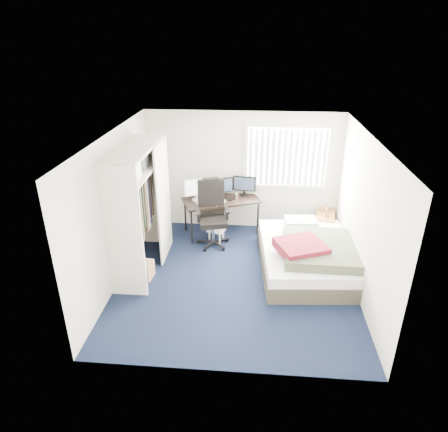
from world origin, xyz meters
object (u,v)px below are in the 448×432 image
Objects in this scene: desk at (221,198)px; nightstand at (325,216)px; office_chair at (212,220)px; bed at (308,255)px.

nightstand is (2.17, 0.04, -0.35)m from desk.
office_chair is at bearing -104.68° from desk.
office_chair is (-0.13, -0.50, -0.27)m from desk.
desk reaches higher than bed.
nightstand is at bearing 13.21° from office_chair.
bed is (1.69, -1.35, -0.49)m from desk.
desk is 0.74× the size of bed.
office_chair is 0.58× the size of bed.
office_chair is 2.36m from nightstand.
nightstand is 0.34× the size of bed.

